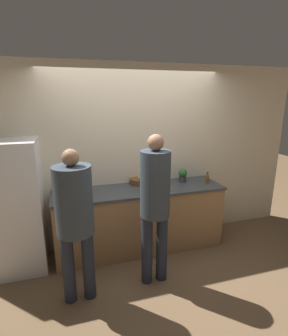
% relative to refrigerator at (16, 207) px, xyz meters
% --- Properties ---
extents(ground_plane, '(14.00, 14.00, 0.00)m').
position_rel_refrigerator_xyz_m(ground_plane, '(1.59, -0.36, -0.83)').
color(ground_plane, brown).
extents(wall_back, '(5.20, 0.06, 2.60)m').
position_rel_refrigerator_xyz_m(wall_back, '(1.59, 0.33, 0.47)').
color(wall_back, beige).
rests_on(wall_back, ground_plane).
extents(counter, '(2.36, 0.67, 0.91)m').
position_rel_refrigerator_xyz_m(counter, '(1.59, 0.01, -0.37)').
color(counter, '#9E754C').
rests_on(counter, ground_plane).
extents(refrigerator, '(0.64, 0.64, 1.66)m').
position_rel_refrigerator_xyz_m(refrigerator, '(0.00, 0.00, 0.00)').
color(refrigerator, white).
rests_on(refrigerator, ground_plane).
extents(person_left, '(0.38, 0.38, 1.67)m').
position_rel_refrigerator_xyz_m(person_left, '(0.69, -0.80, 0.18)').
color(person_left, '#232838').
rests_on(person_left, ground_plane).
extents(person_center, '(0.33, 0.33, 1.77)m').
position_rel_refrigerator_xyz_m(person_center, '(1.56, -0.74, 0.22)').
color(person_center, '#232838').
rests_on(person_center, ground_plane).
extents(fruit_bowl, '(0.27, 0.27, 0.12)m').
position_rel_refrigerator_xyz_m(fruit_bowl, '(1.64, 0.20, 0.13)').
color(fruit_bowl, brown).
rests_on(fruit_bowl, counter).
extents(utensil_crock, '(0.13, 0.13, 0.27)m').
position_rel_refrigerator_xyz_m(utensil_crock, '(0.54, 0.22, 0.15)').
color(utensil_crock, '#3D424C').
rests_on(utensil_crock, counter).
extents(bottle_amber, '(0.06, 0.06, 0.16)m').
position_rel_refrigerator_xyz_m(bottle_amber, '(2.62, -0.03, 0.15)').
color(bottle_amber, brown).
rests_on(bottle_amber, counter).
extents(bottle_red, '(0.08, 0.08, 0.23)m').
position_rel_refrigerator_xyz_m(bottle_red, '(0.86, 0.00, 0.17)').
color(bottle_red, red).
rests_on(bottle_red, counter).
extents(cup_red, '(0.08, 0.08, 0.09)m').
position_rel_refrigerator_xyz_m(cup_red, '(2.00, 0.09, 0.12)').
color(cup_red, '#A33D33').
rests_on(cup_red, counter).
extents(potted_plant, '(0.13, 0.13, 0.20)m').
position_rel_refrigerator_xyz_m(potted_plant, '(2.28, 0.11, 0.19)').
color(potted_plant, '#3D3D42').
rests_on(potted_plant, counter).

